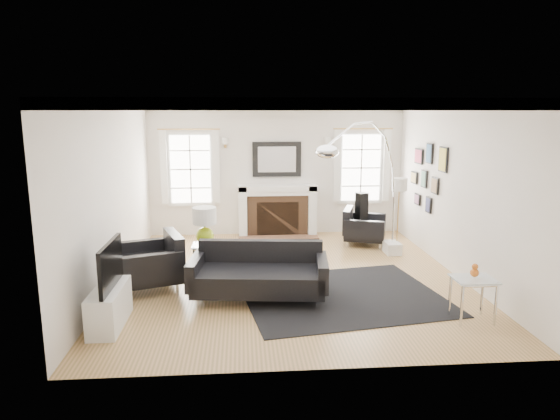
{
  "coord_description": "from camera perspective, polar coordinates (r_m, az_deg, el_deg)",
  "views": [
    {
      "loc": [
        -0.76,
        -7.77,
        2.68
      ],
      "look_at": [
        -0.14,
        0.3,
        1.06
      ],
      "focal_mm": 32.0,
      "sensor_mm": 36.0,
      "label": 1
    }
  ],
  "objects": [
    {
      "name": "ceiling",
      "position": [
        7.81,
        1.19,
        12.17
      ],
      "size": [
        5.5,
        6.0,
        0.02
      ],
      "primitive_type": "cube",
      "color": "white",
      "rests_on": "back_wall"
    },
    {
      "name": "side_table_left",
      "position": [
        8.5,
        -8.52,
        -4.58
      ],
      "size": [
        0.43,
        0.43,
        0.47
      ],
      "color": "silver",
      "rests_on": "floor"
    },
    {
      "name": "window_left",
      "position": [
        10.84,
        -10.19,
        4.65
      ],
      "size": [
        1.24,
        0.15,
        1.62
      ],
      "color": "white",
      "rests_on": "back_wall"
    },
    {
      "name": "armchair_right",
      "position": [
        10.28,
        9.37,
        -2.03
      ],
      "size": [
        1.03,
        1.1,
        0.61
      ],
      "color": "black",
      "rests_on": "floor"
    },
    {
      "name": "sofa",
      "position": [
        7.3,
        -2.4,
        -7.34
      ],
      "size": [
        2.05,
        1.11,
        0.64
      ],
      "color": "black",
      "rests_on": "floor"
    },
    {
      "name": "front_wall",
      "position": [
        5.0,
        4.48,
        -3.56
      ],
      "size": [
        5.5,
        0.04,
        2.8
      ],
      "primitive_type": "cube",
      "color": "silver",
      "rests_on": "floor"
    },
    {
      "name": "gallery_wall",
      "position": [
        9.78,
        16.49,
        4.1
      ],
      "size": [
        0.04,
        1.73,
        1.29
      ],
      "color": "black",
      "rests_on": "right_wall"
    },
    {
      "name": "coffee_table",
      "position": [
        7.96,
        -0.79,
        -5.78
      ],
      "size": [
        0.84,
        0.84,
        0.37
      ],
      "color": "silver",
      "rests_on": "floor"
    },
    {
      "name": "floor",
      "position": [
        8.26,
        1.11,
        -7.65
      ],
      "size": [
        6.0,
        6.0,
        0.0
      ],
      "primitive_type": "plane",
      "color": "olive",
      "rests_on": "ground"
    },
    {
      "name": "area_rug",
      "position": [
        7.51,
        7.05,
        -9.64
      ],
      "size": [
        3.16,
        2.77,
        0.01
      ],
      "primitive_type": "cube",
      "rotation": [
        0.0,
        0.0,
        0.16
      ],
      "color": "black",
      "rests_on": "floor"
    },
    {
      "name": "nesting_table",
      "position": [
        6.93,
        21.23,
        -8.22
      ],
      "size": [
        0.52,
        0.44,
        0.57
      ],
      "color": "silver",
      "rests_on": "floor"
    },
    {
      "name": "stick_floor_lamp",
      "position": [
        9.67,
        13.48,
        2.43
      ],
      "size": [
        0.29,
        0.29,
        1.43
      ],
      "color": "#B4853E",
      "rests_on": "floor"
    },
    {
      "name": "gourd_lamp",
      "position": [
        8.38,
        -8.62,
        -1.51
      ],
      "size": [
        0.4,
        0.4,
        0.64
      ],
      "color": "#98B616",
      "rests_on": "side_table_left"
    },
    {
      "name": "fireplace",
      "position": [
        10.8,
        -0.3,
        -0.12
      ],
      "size": [
        1.7,
        0.69,
        1.11
      ],
      "color": "white",
      "rests_on": "floor"
    },
    {
      "name": "arc_floor_lamp",
      "position": [
        8.71,
        9.51,
        2.71
      ],
      "size": [
        1.83,
        1.7,
        2.6
      ],
      "color": "white",
      "rests_on": "floor"
    },
    {
      "name": "back_wall",
      "position": [
        10.88,
        -0.38,
        4.53
      ],
      "size": [
        5.5,
        0.04,
        2.8
      ],
      "primitive_type": "cube",
      "color": "silver",
      "rests_on": "floor"
    },
    {
      "name": "speaker_tower",
      "position": [
        10.54,
        9.27,
        -0.77
      ],
      "size": [
        0.26,
        0.26,
        1.01
      ],
      "primitive_type": "cube",
      "rotation": [
        0.0,
        0.0,
        0.35
      ],
      "color": "black",
      "rests_on": "floor"
    },
    {
      "name": "right_wall",
      "position": [
        8.62,
        19.67,
        2.1
      ],
      "size": [
        0.04,
        6.0,
        2.8
      ],
      "primitive_type": "cube",
      "color": "silver",
      "rests_on": "floor"
    },
    {
      "name": "window_right",
      "position": [
        11.1,
        9.24,
        4.83
      ],
      "size": [
        1.24,
        0.15,
        1.62
      ],
      "color": "white",
      "rests_on": "back_wall"
    },
    {
      "name": "tv_unit",
      "position": [
        6.73,
        -18.89,
        -9.8
      ],
      "size": [
        0.35,
        1.0,
        1.09
      ],
      "color": "white",
      "rests_on": "floor"
    },
    {
      "name": "crown_molding",
      "position": [
        7.81,
        1.19,
        11.73
      ],
      "size": [
        5.5,
        6.0,
        0.12
      ],
      "primitive_type": "cube",
      "color": "white",
      "rests_on": "back_wall"
    },
    {
      "name": "armchair_left",
      "position": [
        7.91,
        -14.3,
        -5.94
      ],
      "size": [
        1.18,
        1.26,
        0.69
      ],
      "color": "black",
      "rests_on": "floor"
    },
    {
      "name": "mantel_mirror",
      "position": [
        10.8,
        -0.37,
        5.82
      ],
      "size": [
        1.05,
        0.07,
        0.75
      ],
      "color": "black",
      "rests_on": "back_wall"
    },
    {
      "name": "orange_vase",
      "position": [
        6.87,
        21.36,
        -6.51
      ],
      "size": [
        0.11,
        0.11,
        0.17
      ],
      "color": "#D2631A",
      "rests_on": "nesting_table"
    },
    {
      "name": "left_wall",
      "position": [
        8.13,
        -18.54,
        1.64
      ],
      "size": [
        0.04,
        6.0,
        2.8
      ],
      "primitive_type": "cube",
      "color": "silver",
      "rests_on": "floor"
    }
  ]
}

